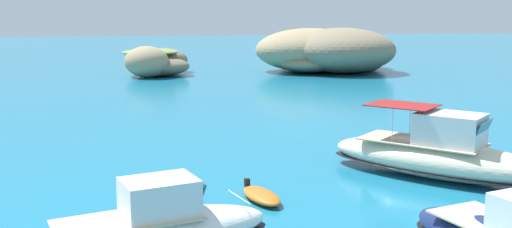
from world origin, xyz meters
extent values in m
ellipsoid|color=#84755B|center=(19.95, 59.03, 2.91)|extent=(15.89, 15.52, 5.83)
ellipsoid|color=#84755B|center=(18.86, 66.28, 1.35)|extent=(14.94, 14.77, 2.71)
ellipsoid|color=#9E8966|center=(16.41, 61.41, 2.87)|extent=(15.14, 12.44, 5.74)
ellipsoid|color=#756651|center=(23.75, 64.18, 1.44)|extent=(12.65, 12.66, 2.88)
ellipsoid|color=#84755B|center=(16.43, 61.03, 1.44)|extent=(14.15, 15.40, 2.88)
ellipsoid|color=#84755B|center=(23.34, 58.92, 2.62)|extent=(6.80, 6.16, 5.24)
ellipsoid|color=#9E8966|center=(-5.09, 58.57, 1.88)|extent=(7.27, 7.52, 3.76)
ellipsoid|color=#84755B|center=(-2.90, 64.08, 1.60)|extent=(7.84, 7.08, 3.20)
ellipsoid|color=#756651|center=(-3.65, 60.00, 1.18)|extent=(8.92, 8.02, 2.37)
ellipsoid|color=olive|center=(-4.58, 61.30, 2.85)|extent=(7.03, 6.39, 0.79)
cube|color=#C6B793|center=(-7.20, 5.02, 1.27)|extent=(4.82, 3.13, 0.06)
cube|color=silver|center=(-6.22, 5.28, 1.86)|extent=(2.62, 2.22, 1.13)
cube|color=#2D4756|center=(-5.11, 5.57, 1.98)|extent=(0.66, 1.59, 0.60)
cylinder|color=silver|center=(-3.57, 5.98, 1.45)|extent=(0.47, 1.65, 0.04)
ellipsoid|color=beige|center=(6.74, 11.33, 0.87)|extent=(9.07, 9.65, 1.73)
ellipsoid|color=black|center=(6.74, 11.33, 0.48)|extent=(9.26, 9.84, 0.21)
cube|color=#C6B793|center=(6.23, 11.91, 1.60)|extent=(5.68, 5.92, 0.06)
cube|color=silver|center=(7.08, 10.95, 2.35)|extent=(3.50, 3.56, 1.43)
cube|color=#2D4756|center=(8.04, 9.87, 2.49)|extent=(1.69, 1.56, 0.76)
cube|color=maroon|center=(5.55, 12.67, 3.24)|extent=(3.82, 3.87, 0.04)
cylinder|color=silver|center=(6.35, 13.38, 2.42)|extent=(0.03, 0.03, 1.63)
cylinder|color=silver|center=(4.75, 11.95, 2.42)|extent=(0.03, 0.03, 1.63)
ellipsoid|color=orange|center=(-1.97, 9.65, 0.22)|extent=(1.67, 2.78, 0.44)
cube|color=#9E998E|center=(-1.97, 9.65, 0.28)|extent=(1.01, 1.91, 0.06)
cube|color=black|center=(-2.29, 11.01, 0.40)|extent=(0.24, 0.24, 0.36)
camera|label=1|loc=(-6.93, -12.24, 7.44)|focal=40.51mm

